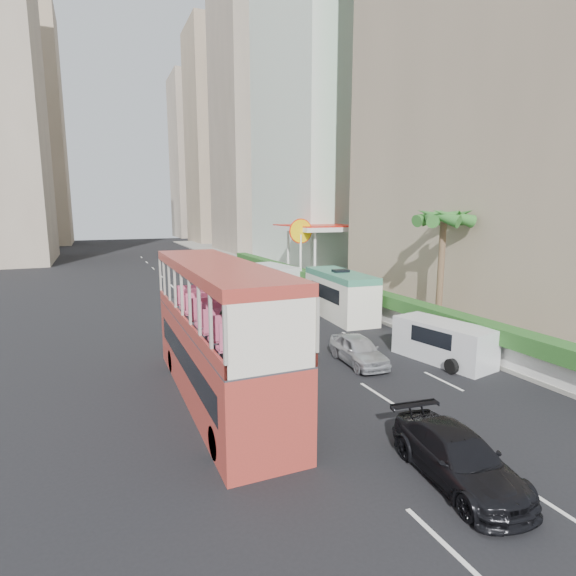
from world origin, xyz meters
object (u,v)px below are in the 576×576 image
double_decker_bus (218,332)px  palm_tree (441,274)px  minibus_near (270,295)px  minibus_far (340,295)px  panel_van_far (275,278)px  shell_station (319,254)px  car_black (456,480)px  van_asset (252,302)px  car_silver_lane_a (268,346)px  car_silver_lane_b (358,363)px  panel_van_near (443,342)px

double_decker_bus → palm_tree: (13.80, 4.00, 0.85)m
minibus_near → minibus_far: bearing=-44.6°
panel_van_far → shell_station: bearing=15.3°
car_black → double_decker_bus: bearing=127.0°
van_asset → panel_van_far: size_ratio=1.01×
car_silver_lane_a → car_black: 12.85m
car_black → car_silver_lane_a: bearing=98.3°
panel_van_far → minibus_near: bearing=-121.3°
car_silver_lane_a → van_asset: bearing=78.5°
car_silver_lane_b → minibus_far: (3.74, 8.20, 1.48)m
minibus_near → panel_van_far: bearing=60.2°
panel_van_near → shell_station: (5.46, 23.00, 1.84)m
double_decker_bus → car_black: size_ratio=2.50×
car_silver_lane_a → panel_van_far: 16.56m
car_silver_lane_a → panel_van_far: size_ratio=0.83×
shell_station → van_asset: bearing=-143.8°
van_asset → panel_van_far: 5.79m
minibus_far → panel_van_near: bearing=-85.4°
car_silver_lane_a → minibus_near: 7.63m
car_silver_lane_a → minibus_far: minibus_far is taller
car_black → minibus_far: (6.22, 16.88, 1.48)m
minibus_far → car_silver_lane_a: bearing=-143.8°
car_black → panel_van_near: (6.24, 7.45, 0.91)m
car_silver_lane_a → shell_station: size_ratio=0.56×
double_decker_bus → car_black: (4.30, -7.46, -2.53)m
car_silver_lane_b → panel_van_far: 19.77m
minibus_far → double_decker_bus: bearing=-133.7°
van_asset → palm_tree: 14.52m
double_decker_bus → car_silver_lane_b: (6.77, 1.22, -2.53)m
panel_van_far → shell_station: shell_station is taller
car_silver_lane_a → minibus_near: (2.78, 6.99, 1.23)m
car_silver_lane_a → car_silver_lane_b: bearing=-53.6°
minibus_near → minibus_far: minibus_far is taller
minibus_far → shell_station: size_ratio=0.84×
van_asset → panel_van_near: panel_van_near is taller
car_silver_lane_b → panel_van_near: panel_van_near is taller
shell_station → panel_van_far: bearing=-157.0°
panel_van_near → shell_station: shell_station is taller
car_silver_lane_a → shell_station: shell_station is taller
car_silver_lane_a → palm_tree: size_ratio=0.70×
double_decker_bus → van_asset: double_decker_bus is taller
minibus_near → palm_tree: size_ratio=0.87×
minibus_far → panel_van_far: minibus_far is taller
minibus_far → palm_tree: 6.62m
minibus_near → car_silver_lane_a: bearing=-117.9°
double_decker_bus → panel_van_far: size_ratio=2.03×
car_black → panel_van_far: 28.75m
car_black → van_asset: size_ratio=0.81×
car_silver_lane_a → car_silver_lane_b: car_silver_lane_a is taller
minibus_far → panel_van_near: 9.44m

